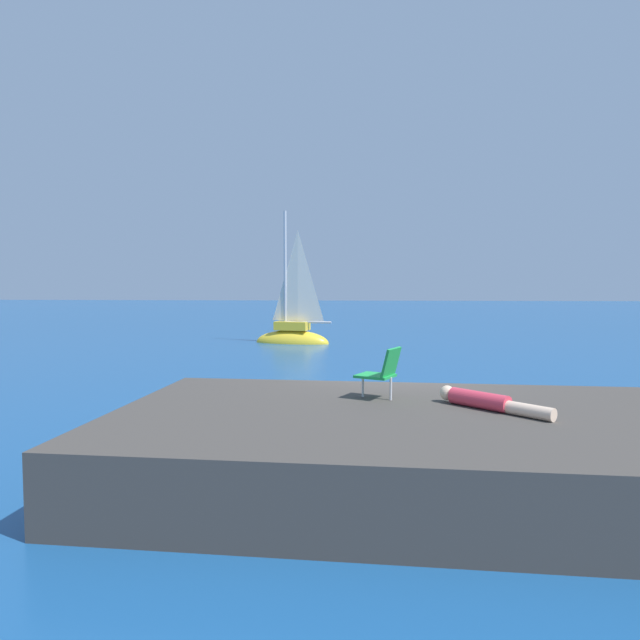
% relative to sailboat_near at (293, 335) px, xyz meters
% --- Properties ---
extents(ground_plane, '(160.00, 160.00, 0.00)m').
position_rel_sailboat_near_xyz_m(ground_plane, '(3.87, -14.38, -0.36)').
color(ground_plane, navy).
extents(shore_ledge, '(8.25, 5.18, 0.97)m').
position_rel_sailboat_near_xyz_m(shore_ledge, '(3.78, -18.25, 0.13)').
color(shore_ledge, '#423D38').
rests_on(shore_ledge, ground).
extents(boulder_seaward, '(1.84, 1.86, 0.95)m').
position_rel_sailboat_near_xyz_m(boulder_seaward, '(3.21, -15.96, -0.36)').
color(boulder_seaward, '#3B413A').
rests_on(boulder_seaward, ground).
extents(boulder_inland, '(2.09, 1.90, 1.30)m').
position_rel_sailboat_near_xyz_m(boulder_inland, '(6.64, -15.91, -0.36)').
color(boulder_inland, '#3B413A').
rests_on(boulder_inland, ground).
extents(sailboat_near, '(3.65, 1.86, 6.64)m').
position_rel_sailboat_near_xyz_m(sailboat_near, '(0.00, 0.00, 0.00)').
color(sailboat_near, yellow).
rests_on(sailboat_near, ground).
extents(person_sunbather, '(1.35, 1.33, 0.25)m').
position_rel_sailboat_near_xyz_m(person_sunbather, '(4.94, -18.01, 0.73)').
color(person_sunbather, '#DB384C').
rests_on(person_sunbather, shore_ledge).
extents(beach_chair, '(0.74, 0.69, 0.80)m').
position_rel_sailboat_near_xyz_m(beach_chair, '(3.50, -17.39, 1.06)').
color(beach_chair, green).
rests_on(beach_chair, shore_ledge).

